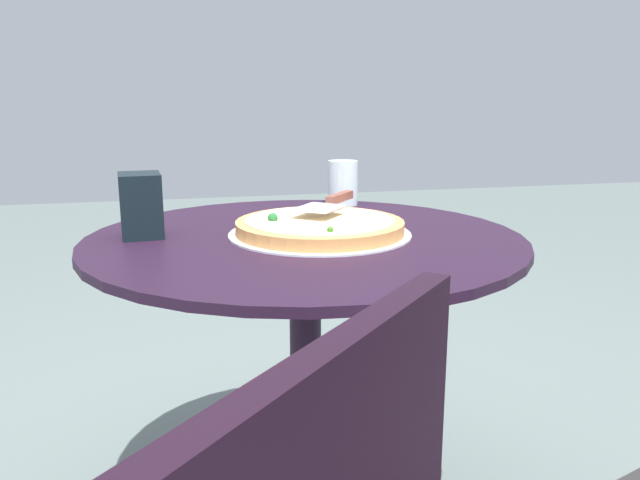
{
  "coord_description": "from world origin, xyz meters",
  "views": [
    {
      "loc": [
        -1.25,
        0.26,
        1.0
      ],
      "look_at": [
        -0.0,
        -0.03,
        0.7
      ],
      "focal_mm": 35.49,
      "sensor_mm": 36.0,
      "label": 1
    }
  ],
  "objects_px": {
    "pizza_on_tray": "(320,227)",
    "patio_table": "(305,333)",
    "pizza_server": "(330,202)",
    "napkin_dispenser": "(141,205)",
    "drinking_cup": "(343,183)"
  },
  "relations": [
    {
      "from": "drinking_cup",
      "to": "napkin_dispenser",
      "type": "height_order",
      "value": "napkin_dispenser"
    },
    {
      "from": "drinking_cup",
      "to": "napkin_dispenser",
      "type": "xyz_separation_m",
      "value": [
        -0.27,
        0.5,
        0.01
      ]
    },
    {
      "from": "pizza_on_tray",
      "to": "napkin_dispenser",
      "type": "height_order",
      "value": "napkin_dispenser"
    },
    {
      "from": "pizza_on_tray",
      "to": "patio_table",
      "type": "bearing_deg",
      "value": 88.44
    },
    {
      "from": "pizza_server",
      "to": "napkin_dispenser",
      "type": "xyz_separation_m",
      "value": [
        -0.0,
        0.4,
        0.01
      ]
    },
    {
      "from": "pizza_on_tray",
      "to": "napkin_dispenser",
      "type": "distance_m",
      "value": 0.37
    },
    {
      "from": "pizza_server",
      "to": "patio_table",
      "type": "bearing_deg",
      "value": 134.23
    },
    {
      "from": "napkin_dispenser",
      "to": "pizza_on_tray",
      "type": "bearing_deg",
      "value": -105.74
    },
    {
      "from": "napkin_dispenser",
      "to": "drinking_cup",
      "type": "bearing_deg",
      "value": -66.11
    },
    {
      "from": "drinking_cup",
      "to": "pizza_server",
      "type": "bearing_deg",
      "value": 159.24
    },
    {
      "from": "napkin_dispenser",
      "to": "patio_table",
      "type": "bearing_deg",
      "value": -106.63
    },
    {
      "from": "drinking_cup",
      "to": "napkin_dispenser",
      "type": "distance_m",
      "value": 0.57
    },
    {
      "from": "pizza_server",
      "to": "napkin_dispenser",
      "type": "relative_size",
      "value": 1.47
    },
    {
      "from": "pizza_on_tray",
      "to": "napkin_dispenser",
      "type": "bearing_deg",
      "value": 78.98
    },
    {
      "from": "pizza_on_tray",
      "to": "drinking_cup",
      "type": "distance_m",
      "value": 0.37
    }
  ]
}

